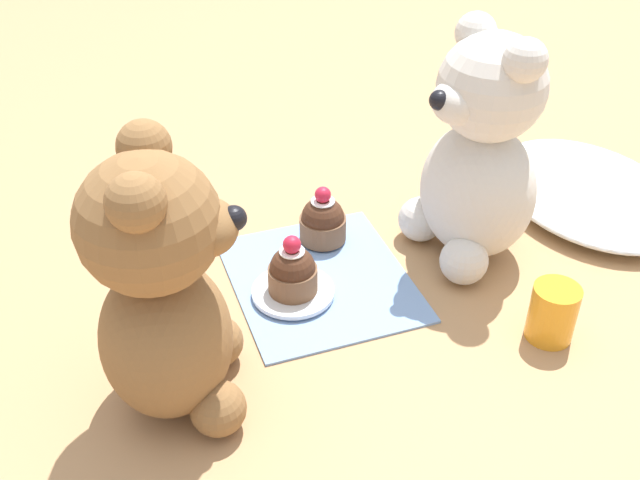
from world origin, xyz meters
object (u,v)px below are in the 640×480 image
object	(u,v)px
teddy_bear_cream	(480,157)
teddy_bear_tan	(164,292)
cupcake_near_cream_bear	(323,221)
juice_glass	(553,313)
cupcake_near_tan_bear	(293,272)
saucer_plate	(293,291)

from	to	relation	value
teddy_bear_cream	teddy_bear_tan	world-z (taller)	teddy_bear_cream
cupcake_near_cream_bear	juice_glass	xyz separation A→B (m)	(0.23, 0.16, 0.00)
cupcake_near_tan_bear	juice_glass	distance (m)	0.27
teddy_bear_cream	cupcake_near_tan_bear	world-z (taller)	teddy_bear_cream
saucer_plate	cupcake_near_tan_bear	xyz separation A→B (m)	(0.00, 0.00, 0.03)
teddy_bear_cream	saucer_plate	size ratio (longest dim) A/B	3.02
teddy_bear_cream	cupcake_near_tan_bear	distance (m)	0.24
teddy_bear_cream	saucer_plate	xyz separation A→B (m)	(0.01, -0.22, -0.12)
cupcake_near_cream_bear	teddy_bear_tan	bearing A→B (deg)	-48.06
teddy_bear_tan	cupcake_near_cream_bear	world-z (taller)	teddy_bear_tan
cupcake_near_cream_bear	cupcake_near_tan_bear	xyz separation A→B (m)	(0.09, -0.07, 0.00)
cupcake_near_tan_bear	juice_glass	xyz separation A→B (m)	(0.15, 0.23, -0.00)
teddy_bear_tan	juice_glass	distance (m)	0.39
teddy_bear_cream	teddy_bear_tan	distance (m)	0.39
saucer_plate	cupcake_near_tan_bear	world-z (taller)	cupcake_near_tan_bear
teddy_bear_tan	saucer_plate	world-z (taller)	teddy_bear_tan
juice_glass	cupcake_near_tan_bear	bearing A→B (deg)	-122.57
teddy_bear_cream	teddy_bear_tan	bearing A→B (deg)	-78.15
teddy_bear_cream	juice_glass	world-z (taller)	teddy_bear_cream
teddy_bear_tan	saucer_plate	size ratio (longest dim) A/B	2.93
teddy_bear_tan	cupcake_near_tan_bear	size ratio (longest dim) A/B	3.78
teddy_bear_tan	cupcake_near_cream_bear	distance (m)	0.30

